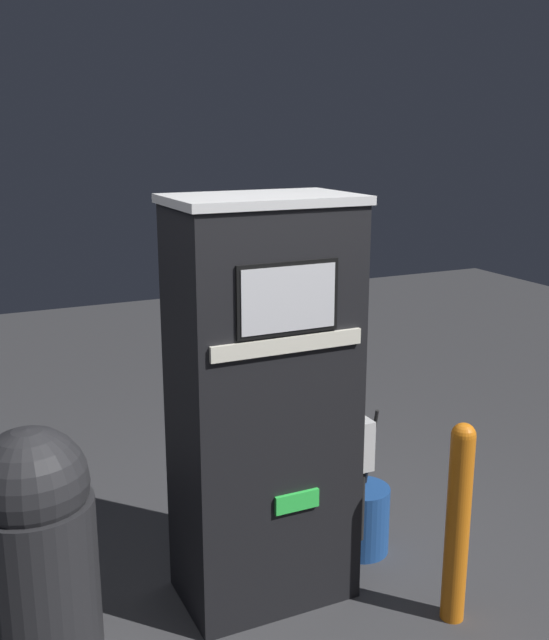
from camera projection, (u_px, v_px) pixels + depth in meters
ground_plane at (286, 618)px, 3.58m from camera, size 14.00×14.00×0.00m
gas_pump at (264, 405)px, 3.56m from camera, size 0.92×0.55×1.99m
safety_bollard at (458, 519)px, 3.46m from camera, size 0.11×0.11×1.00m
trash_bin at (36, 546)px, 3.19m from camera, size 0.51×0.51×1.08m
squeegee_bucket at (361, 518)px, 4.12m from camera, size 0.31×0.31×0.84m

